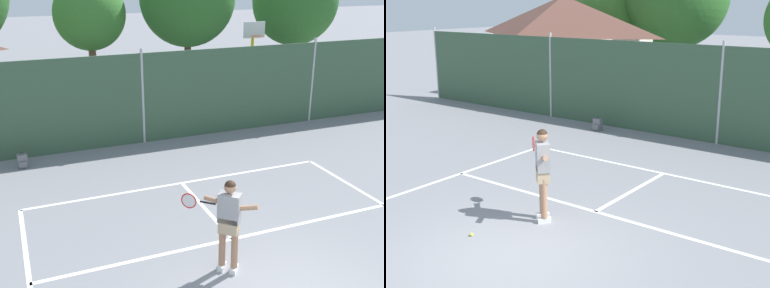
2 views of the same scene
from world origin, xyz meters
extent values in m
cube|color=white|center=(0.00, 5.50, 0.00)|extent=(8.20, 0.10, 0.01)
cube|color=white|center=(0.00, 2.48, 0.00)|extent=(8.20, 0.10, 0.01)
cube|color=white|center=(0.00, 3.96, 0.00)|extent=(0.10, 2.97, 0.01)
cube|color=#38563D|center=(0.00, 9.00, 1.47)|extent=(26.00, 0.05, 2.94)
cylinder|color=#B2B2B7|center=(0.00, 9.00, 1.54)|extent=(0.09, 0.09, 3.09)
cylinder|color=#B2B2B7|center=(6.50, 9.00, 1.54)|extent=(0.09, 0.09, 3.09)
cylinder|color=yellow|center=(5.00, 10.93, 1.52)|extent=(0.12, 0.12, 3.05)
cube|color=white|center=(5.00, 10.83, 3.25)|extent=(0.90, 0.06, 0.60)
torus|color=#D85919|center=(5.00, 10.56, 3.03)|extent=(0.48, 0.48, 0.02)
cylinder|color=brown|center=(0.09, 18.04, 0.99)|extent=(0.36, 0.36, 1.97)
ellipsoid|color=#38752D|center=(0.09, 18.04, 3.44)|extent=(3.46, 3.11, 3.46)
cylinder|color=brown|center=(5.11, 18.04, 0.99)|extent=(0.36, 0.36, 1.99)
cylinder|color=brown|center=(11.59, 18.04, 0.86)|extent=(0.36, 0.36, 1.72)
ellipsoid|color=#2D6628|center=(11.59, 18.04, 3.80)|extent=(4.89, 4.41, 4.89)
cube|color=silver|center=(-0.50, 1.44, 0.05)|extent=(0.27, 0.27, 0.10)
cube|color=silver|center=(-0.67, 1.61, 0.05)|extent=(0.27, 0.27, 0.10)
cylinder|color=#A37556|center=(-0.50, 1.44, 0.51)|extent=(0.13, 0.13, 0.82)
cylinder|color=#A37556|center=(-0.67, 1.61, 0.51)|extent=(0.13, 0.13, 0.82)
cube|color=tan|center=(-0.58, 1.52, 0.98)|extent=(0.43, 0.42, 0.32)
cube|color=gray|center=(-0.58, 1.52, 1.32)|extent=(0.46, 0.45, 0.56)
sphere|color=#A37556|center=(-0.58, 1.52, 1.73)|extent=(0.22, 0.22, 0.22)
sphere|color=black|center=(-0.58, 1.52, 1.75)|extent=(0.21, 0.21, 0.21)
cylinder|color=#A37556|center=(-0.75, 1.64, 1.42)|extent=(0.47, 0.45, 0.17)
cylinder|color=#A37556|center=(-0.38, 1.33, 1.37)|extent=(0.43, 0.41, 0.22)
cylinder|color=black|center=(-0.91, 1.76, 1.37)|extent=(0.24, 0.23, 0.04)
torus|color=red|center=(-1.20, 1.97, 1.37)|extent=(0.24, 0.23, 0.30)
cylinder|color=silver|center=(-1.20, 1.97, 1.37)|extent=(0.19, 0.18, 0.26)
cube|color=slate|center=(-3.87, 8.23, 0.20)|extent=(0.29, 0.19, 0.40)
cube|color=slate|center=(-3.87, 8.11, 0.12)|extent=(0.23, 0.07, 0.18)
torus|color=black|center=(-3.87, 8.23, 0.42)|extent=(0.09, 0.02, 0.09)
camera|label=1|loc=(-4.03, -5.21, 5.30)|focal=43.96mm
camera|label=2|loc=(5.50, -5.59, 4.17)|focal=47.90mm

